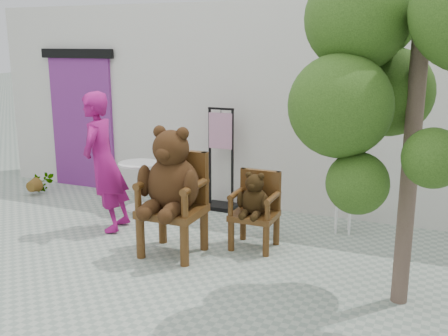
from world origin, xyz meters
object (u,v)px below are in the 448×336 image
at_px(stool_bucket, 344,185).
at_px(display_stand, 221,171).
at_px(chair_small, 255,202).
at_px(tree, 399,53).
at_px(person, 104,163).
at_px(cafe_table, 139,180).
at_px(chair_big, 172,184).

bearing_deg(stool_bucket, display_stand, 171.06).
distance_m(chair_small, tree, 2.55).
height_order(person, tree, tree).
bearing_deg(cafe_table, chair_small, -19.37).
distance_m(chair_big, chair_small, 1.03).
bearing_deg(chair_small, tree, -29.48).
height_order(person, display_stand, person).
bearing_deg(chair_small, cafe_table, 160.63).
xyz_separation_m(chair_big, cafe_table, (-1.27, 1.30, -0.41)).
xyz_separation_m(chair_big, display_stand, (-0.16, 1.78, -0.27)).
relative_size(cafe_table, display_stand, 0.47).
distance_m(cafe_table, stool_bucket, 2.99).
xyz_separation_m(display_stand, stool_bucket, (1.86, -0.29, 0.06)).
bearing_deg(person, tree, 67.56).
bearing_deg(person, stool_bucket, 99.50).
bearing_deg(cafe_table, tree, -23.94).
bearing_deg(person, cafe_table, 172.29).
height_order(chair_big, cafe_table, chair_big).
relative_size(chair_big, display_stand, 1.00).
xyz_separation_m(person, tree, (3.62, -0.72, 1.43)).
bearing_deg(cafe_table, person, -86.44).
height_order(chair_big, stool_bucket, chair_big).
xyz_separation_m(chair_small, cafe_table, (-2.09, 0.73, -0.12)).
bearing_deg(tree, person, 168.83).
bearing_deg(display_stand, cafe_table, -156.61).
bearing_deg(tree, chair_big, 172.17).
relative_size(chair_big, stool_bucket, 1.05).
xyz_separation_m(person, cafe_table, (-0.06, 0.92, -0.47)).
relative_size(display_stand, tree, 0.48).
relative_size(chair_small, stool_bucket, 0.65).
distance_m(person, cafe_table, 1.03).
bearing_deg(stool_bucket, chair_big, -138.75).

